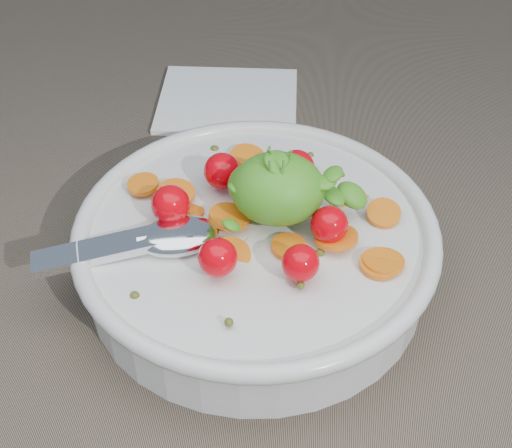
{
  "coord_description": "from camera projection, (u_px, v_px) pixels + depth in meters",
  "views": [
    {
      "loc": [
        0.06,
        -0.35,
        0.4
      ],
      "look_at": [
        0.03,
        0.02,
        0.05
      ],
      "focal_mm": 50.0,
      "sensor_mm": 36.0,
      "label": 1
    }
  ],
  "objects": [
    {
      "name": "napkin",
      "position": [
        228.0,
        101.0,
        0.72
      ],
      "size": [
        0.14,
        0.13,
        0.01
      ],
      "primitive_type": "cube",
      "rotation": [
        0.0,
        0.0,
        0.03
      ],
      "color": "white",
      "rests_on": "ground"
    },
    {
      "name": "bowl",
      "position": [
        256.0,
        246.0,
        0.53
      ],
      "size": [
        0.29,
        0.27,
        0.11
      ],
      "color": "silver",
      "rests_on": "ground"
    },
    {
      "name": "ground",
      "position": [
        214.0,
        295.0,
        0.53
      ],
      "size": [
        6.0,
        6.0,
        0.0
      ],
      "primitive_type": "plane",
      "color": "#6D5F4D",
      "rests_on": "ground"
    }
  ]
}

